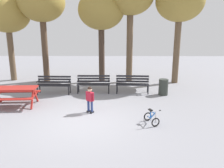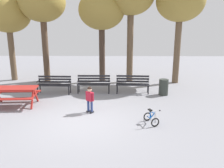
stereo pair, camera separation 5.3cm
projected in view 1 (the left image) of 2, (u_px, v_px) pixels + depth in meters
ground at (81, 122)px, 7.83m from camera, size 36.00×36.00×0.00m
picnic_table at (14, 92)px, 9.28m from camera, size 1.88×1.45×0.79m
park_bench_far_left at (54, 83)px, 11.03m from camera, size 1.61×0.50×0.85m
park_bench_left at (94, 82)px, 11.19m from camera, size 1.60×0.46×0.85m
park_bench_right at (132, 83)px, 11.15m from camera, size 1.62×0.55×0.85m
child_standing at (90, 98)px, 8.53m from camera, size 0.33×0.27×1.01m
kids_bicycle at (151, 118)px, 7.65m from camera, size 0.52×0.63×0.54m
trash_bin at (163, 87)px, 10.84m from camera, size 0.44×0.44×0.76m
tree_far_left at (7, 14)px, 13.03m from camera, size 2.60×2.60×5.01m
tree_left at (42, 3)px, 12.69m from camera, size 2.60×2.60×5.60m
tree_center at (101, 11)px, 12.83m from camera, size 2.60×2.60×5.17m
tree_far_right at (180, 3)px, 12.26m from camera, size 2.60×2.60×5.60m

